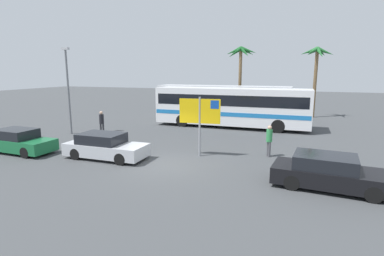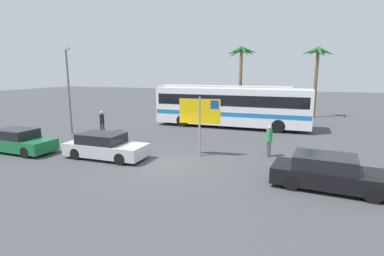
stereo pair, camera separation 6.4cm
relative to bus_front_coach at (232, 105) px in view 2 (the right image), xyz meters
name	(u,v)px [view 2 (the right image)]	position (x,y,z in m)	size (l,w,h in m)	color
ground	(163,165)	(-0.88, -11.16, -1.78)	(120.00, 120.00, 0.00)	#424447
bus_front_coach	(232,105)	(0.00, 0.00, 0.00)	(12.32, 2.66, 3.17)	white
bus_rear_coach	(223,101)	(-1.59, 3.46, 0.00)	(12.32, 2.66, 3.17)	silver
ferry_sign	(201,114)	(0.34, -9.04, 0.54)	(2.19, 0.30, 3.20)	gray
car_black	(329,173)	(6.51, -11.66, -1.15)	(4.55, 2.20, 1.32)	black
car_green	(19,141)	(-9.53, -11.78, -1.15)	(4.13, 1.78, 1.32)	#196638
car_silver	(105,146)	(-4.26, -11.12, -1.15)	(4.35, 1.74, 1.32)	#B7BABF
pedestrian_by_bus	(102,121)	(-7.97, -6.30, -0.76)	(0.32, 0.32, 1.74)	#2D2D33
pedestrian_crossing_lot	(269,138)	(3.82, -7.89, -0.78)	(0.32, 0.32, 1.70)	#4C4C51
lamp_post_left_side	(69,87)	(-10.42, -6.63, 1.61)	(0.56, 0.20, 6.15)	slate
palm_tree_seaside	(241,59)	(-0.75, 7.39, 3.94)	(3.10, 3.18, 7.00)	brown
palm_tree_inland	(317,61)	(6.47, 7.94, 3.71)	(3.15, 2.88, 6.82)	brown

